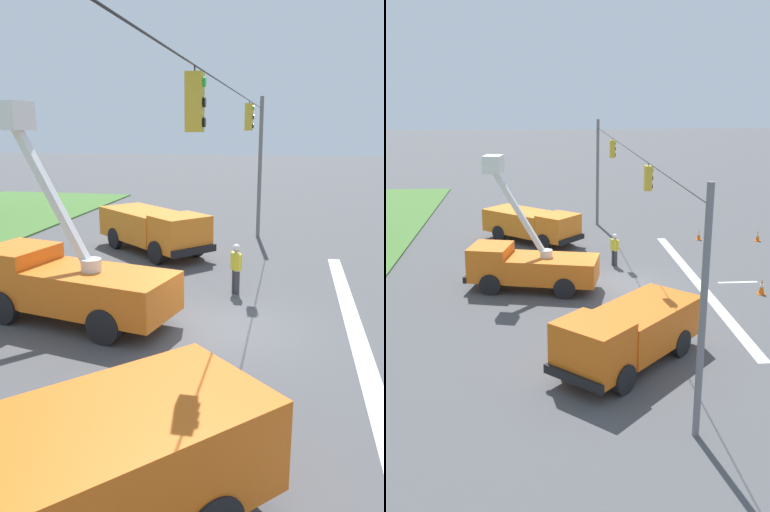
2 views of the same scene
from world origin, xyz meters
TOP-DOWN VIEW (x-y plane):
  - ground_plane at (0.00, 0.00)m, footprint 200.00×200.00m
  - lane_markings at (0.00, -5.12)m, footprint 17.60×15.25m
  - signal_gantry at (0.09, -0.00)m, footprint 26.20×0.33m
  - utility_truck_bucket_lift at (-0.23, 4.73)m, footprint 3.57×6.53m
  - utility_truck_support_near at (8.56, 4.54)m, footprint 5.94×6.29m
  - utility_truck_support_far at (-8.48, 1.22)m, footprint 6.13×6.03m
  - road_worker at (3.27, 0.10)m, footprint 0.56×0.42m
  - traffic_cone_foreground_left at (-1.76, -6.17)m, footprint 0.36×0.36m
  - traffic_cone_mid_left at (7.75, -9.53)m, footprint 0.36×0.36m
  - traffic_cone_mid_right at (8.35, -5.94)m, footprint 0.36×0.36m

SIDE VIEW (x-z plane):
  - ground_plane at x=0.00m, z-range 0.00..0.00m
  - lane_markings at x=0.00m, z-range 0.00..0.01m
  - traffic_cone_mid_right at x=8.35m, z-range -0.01..0.64m
  - traffic_cone_mid_left at x=7.75m, z-range -0.01..0.66m
  - traffic_cone_foreground_left at x=-1.76m, z-range 0.00..0.74m
  - road_worker at x=3.27m, z-range 0.11..1.88m
  - utility_truck_support_near at x=8.56m, z-range 0.17..2.18m
  - utility_truck_support_far at x=-8.48m, z-range 0.12..2.33m
  - utility_truck_bucket_lift at x=-0.23m, z-range -1.88..4.48m
  - signal_gantry at x=0.09m, z-range 0.65..7.85m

